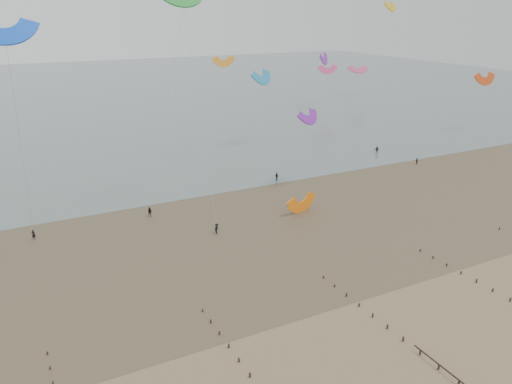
{
  "coord_description": "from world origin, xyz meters",
  "views": [
    {
      "loc": [
        -32.18,
        -38.11,
        35.22
      ],
      "look_at": [
        1.6,
        28.0,
        8.0
      ],
      "focal_mm": 35.0,
      "sensor_mm": 36.0,
      "label": 1
    }
  ],
  "objects": [
    {
      "name": "sea_and_shore",
      "position": [
        -4.08,
        34.4,
        0.01
      ],
      "size": [
        500.0,
        665.0,
        0.03
      ],
      "color": "#475654",
      "rests_on": "ground"
    },
    {
      "name": "ground",
      "position": [
        0.0,
        0.0,
        0.0
      ],
      "size": [
        500.0,
        500.0,
        0.0
      ],
      "primitive_type": "plane",
      "color": "brown",
      "rests_on": "ground"
    },
    {
      "name": "kitesurfers",
      "position": [
        17.52,
        46.99,
        0.88
      ],
      "size": [
        96.16,
        28.21,
        1.83
      ],
      "color": "black",
      "rests_on": "ground"
    },
    {
      "name": "kitesurfer_lead",
      "position": [
        -30.91,
        44.02,
        0.83
      ],
      "size": [
        0.71,
        0.58,
        1.67
      ],
      "primitive_type": "imported",
      "rotation": [
        0.0,
        0.0,
        2.8
      ],
      "color": "black",
      "rests_on": "ground"
    },
    {
      "name": "kites_airborne",
      "position": [
        -3.64,
        94.92,
        22.0
      ],
      "size": [
        239.38,
        127.01,
        42.65
      ],
      "color": "blue",
      "rests_on": "ground"
    },
    {
      "name": "grounded_kite",
      "position": [
        14.2,
        34.11,
        0.0
      ],
      "size": [
        7.62,
        6.67,
        3.55
      ],
      "primitive_type": null,
      "rotation": [
        1.54,
        0.0,
        0.29
      ],
      "color": "orange",
      "rests_on": "ground"
    }
  ]
}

